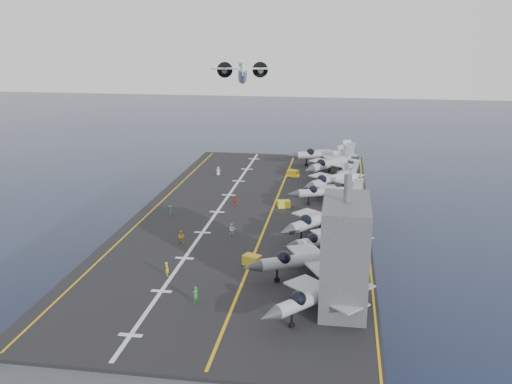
# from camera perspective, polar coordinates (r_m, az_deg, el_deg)

# --- Properties ---
(ground) EXTENTS (500.00, 500.00, 0.00)m
(ground) POSITION_cam_1_polar(r_m,az_deg,el_deg) (98.17, -0.36, -7.96)
(ground) COLOR #142135
(ground) RESTS_ON ground
(hull) EXTENTS (36.00, 90.00, 10.00)m
(hull) POSITION_cam_1_polar(r_m,az_deg,el_deg) (96.23, -0.36, -5.24)
(hull) COLOR #56595E
(hull) RESTS_ON ground
(flight_deck) EXTENTS (38.00, 92.00, 0.40)m
(flight_deck) POSITION_cam_1_polar(r_m,az_deg,el_deg) (94.45, -0.37, -2.30)
(flight_deck) COLOR black
(flight_deck) RESTS_ON hull
(foul_line) EXTENTS (0.35, 90.00, 0.02)m
(foul_line) POSITION_cam_1_polar(r_m,az_deg,el_deg) (93.97, 1.44, -2.26)
(foul_line) COLOR gold
(foul_line) RESTS_ON flight_deck
(landing_centerline) EXTENTS (0.50, 90.00, 0.02)m
(landing_centerline) POSITION_cam_1_polar(r_m,az_deg,el_deg) (95.47, -3.93, -2.00)
(landing_centerline) COLOR silver
(landing_centerline) RESTS_ON flight_deck
(deck_edge_port) EXTENTS (0.25, 90.00, 0.02)m
(deck_edge_port) POSITION_cam_1_polar(r_m,az_deg,el_deg) (98.39, -10.20, -1.67)
(deck_edge_port) COLOR gold
(deck_edge_port) RESTS_ON flight_deck
(deck_edge_stbd) EXTENTS (0.25, 90.00, 0.02)m
(deck_edge_stbd) POSITION_cam_1_polar(r_m,az_deg,el_deg) (93.39, 10.92, -2.68)
(deck_edge_stbd) COLOR gold
(deck_edge_stbd) RESTS_ON flight_deck
(island_superstructure) EXTENTS (5.00, 10.00, 15.00)m
(island_superstructure) POSITION_cam_1_polar(r_m,az_deg,el_deg) (62.54, 8.91, -4.91)
(island_superstructure) COLOR #56595E
(island_superstructure) RESTS_ON flight_deck
(fighter_jet_0) EXTENTS (16.90, 17.32, 5.05)m
(fighter_jet_0) POSITION_cam_1_polar(r_m,az_deg,el_deg) (61.92, 6.41, -10.06)
(fighter_jet_0) COLOR #939AA1
(fighter_jet_0) RESTS_ON flight_deck
(fighter_jet_1) EXTENTS (17.82, 15.70, 5.18)m
(fighter_jet_1) POSITION_cam_1_polar(r_m,az_deg,el_deg) (70.50, 5.30, -6.58)
(fighter_jet_1) COLOR gray
(fighter_jet_1) RESTS_ON flight_deck
(fighter_jet_2) EXTENTS (15.45, 14.23, 4.46)m
(fighter_jet_2) POSITION_cam_1_polar(r_m,az_deg,el_deg) (78.20, 7.48, -4.58)
(fighter_jet_2) COLOR gray
(fighter_jet_2) RESTS_ON flight_deck
(fighter_jet_3) EXTENTS (17.32, 18.24, 5.28)m
(fighter_jet_3) POSITION_cam_1_polar(r_m,az_deg,el_deg) (84.65, 6.50, -2.61)
(fighter_jet_3) COLOR #A2AAB2
(fighter_jet_3) RESTS_ON flight_deck
(fighter_jet_5) EXTENTS (15.70, 13.11, 4.65)m
(fighter_jet_5) POSITION_cam_1_polar(r_m,az_deg,el_deg) (99.85, 7.36, 0.11)
(fighter_jet_5) COLOR gray
(fighter_jet_5) RESTS_ON flight_deck
(fighter_jet_6) EXTENTS (17.11, 18.37, 5.31)m
(fighter_jet_6) POSITION_cam_1_polar(r_m,az_deg,el_deg) (106.90, 7.69, 1.36)
(fighter_jet_6) COLOR #919AA2
(fighter_jet_6) RESTS_ON flight_deck
(fighter_jet_7) EXTENTS (16.94, 18.36, 5.30)m
(fighter_jet_7) POSITION_cam_1_polar(r_m,az_deg,el_deg) (119.25, 7.47, 2.93)
(fighter_jet_7) COLOR #A3ABB3
(fighter_jet_7) RESTS_ON flight_deck
(fighter_jet_8) EXTENTS (17.63, 14.46, 5.27)m
(fighter_jet_8) POSITION_cam_1_polar(r_m,az_deg,el_deg) (127.77, 6.92, 3.84)
(fighter_jet_8) COLOR #989FA7
(fighter_jet_8) RESTS_ON flight_deck
(tow_cart_a) EXTENTS (2.64, 2.23, 1.35)m
(tow_cart_a) POSITION_cam_1_polar(r_m,az_deg,el_deg) (74.46, -0.40, -6.82)
(tow_cart_a) COLOR gold
(tow_cart_a) RESTS_ON flight_deck
(tow_cart_b) EXTENTS (2.38, 1.90, 1.24)m
(tow_cart_b) POSITION_cam_1_polar(r_m,az_deg,el_deg) (97.58, 2.80, -1.20)
(tow_cart_b) COLOR yellow
(tow_cart_b) RESTS_ON flight_deck
(tow_cart_c) EXTENTS (2.57, 2.19, 1.30)m
(tow_cart_c) POSITION_cam_1_polar(r_m,az_deg,el_deg) (117.93, 3.73, 1.88)
(tow_cart_c) COLOR yellow
(tow_cart_c) RESTS_ON flight_deck
(crew_1) EXTENTS (1.32, 1.28, 1.84)m
(crew_1) POSITION_cam_1_polar(r_m,az_deg,el_deg) (72.14, -8.91, -7.61)
(crew_1) COLOR yellow
(crew_1) RESTS_ON flight_deck
(crew_2) EXTENTS (1.15, 0.81, 1.85)m
(crew_2) POSITION_cam_1_polar(r_m,az_deg,el_deg) (82.34, -7.46, -4.47)
(crew_2) COLOR yellow
(crew_2) RESTS_ON flight_deck
(crew_3) EXTENTS (0.94, 1.17, 1.70)m
(crew_3) POSITION_cam_1_polar(r_m,az_deg,el_deg) (94.32, -8.57, -1.85)
(crew_3) COLOR #268C33
(crew_3) RESTS_ON flight_deck
(crew_4) EXTENTS (1.14, 0.85, 1.74)m
(crew_4) POSITION_cam_1_polar(r_m,az_deg,el_deg) (98.05, -2.09, -0.95)
(crew_4) COLOR red
(crew_4) RESTS_ON flight_deck
(crew_5) EXTENTS (1.25, 1.02, 1.80)m
(crew_5) POSITION_cam_1_polar(r_m,az_deg,el_deg) (118.67, -3.80, 2.10)
(crew_5) COLOR silver
(crew_5) RESTS_ON flight_deck
(crew_6) EXTENTS (1.31, 1.40, 1.95)m
(crew_6) POSITION_cam_1_polar(r_m,az_deg,el_deg) (65.13, -6.07, -10.18)
(crew_6) COLOR green
(crew_6) RESTS_ON flight_deck
(crew_7) EXTENTS (1.16, 0.78, 1.92)m
(crew_7) POSITION_cam_1_polar(r_m,az_deg,el_deg) (84.41, -2.39, -3.78)
(crew_7) COLOR white
(crew_7) RESTS_ON flight_deck
(transport_plane) EXTENTS (25.43, 19.59, 5.43)m
(transport_plane) POSITION_cam_1_polar(r_m,az_deg,el_deg) (152.04, -1.35, 11.74)
(transport_plane) COLOR silver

